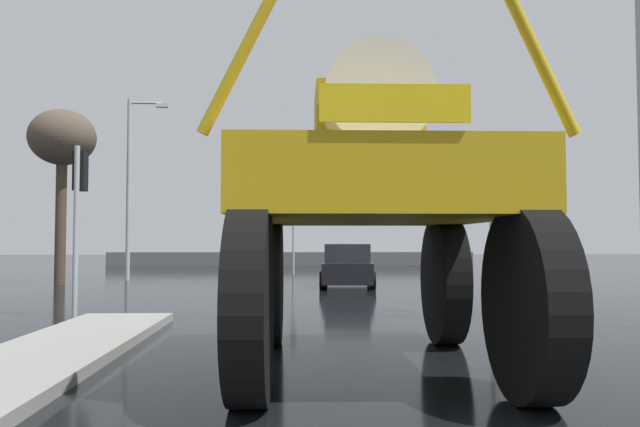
% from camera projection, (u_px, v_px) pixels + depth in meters
% --- Properties ---
extents(ground_plane, '(120.00, 120.00, 0.00)m').
position_uv_depth(ground_plane, '(295.00, 295.00, 18.76)').
color(ground_plane, black).
extents(median_island, '(1.72, 9.17, 0.15)m').
position_uv_depth(median_island, '(38.00, 360.00, 7.99)').
color(median_island, gray).
rests_on(median_island, ground).
extents(oversize_sprayer, '(3.76, 5.65, 4.20)m').
position_uv_depth(oversize_sprayer, '(370.00, 206.00, 7.95)').
color(oversize_sprayer, black).
rests_on(oversize_sprayer, ground).
extents(sedan_ahead, '(2.16, 4.23, 1.52)m').
position_uv_depth(sedan_ahead, '(347.00, 267.00, 22.18)').
color(sedan_ahead, black).
rests_on(sedan_ahead, ground).
extents(traffic_signal_near_left, '(0.24, 0.54, 3.62)m').
position_uv_depth(traffic_signal_near_left, '(79.00, 193.00, 13.24)').
color(traffic_signal_near_left, '#A8AAAF').
rests_on(traffic_signal_near_left, ground).
extents(traffic_signal_near_right, '(0.24, 0.54, 3.95)m').
position_uv_depth(traffic_signal_near_right, '(489.00, 183.00, 13.67)').
color(traffic_signal_near_right, '#A8AAAF').
rests_on(traffic_signal_near_right, ground).
extents(traffic_signal_far_left, '(0.24, 0.55, 3.64)m').
position_uv_depth(traffic_signal_far_left, '(293.00, 221.00, 30.99)').
color(traffic_signal_far_left, '#A8AAAF').
rests_on(traffic_signal_far_left, ground).
extents(streetlight_far_left, '(1.69, 0.24, 7.57)m').
position_uv_depth(streetlight_far_left, '(132.00, 179.00, 25.91)').
color(streetlight_far_left, '#A8AAAF').
rests_on(streetlight_far_left, ground).
extents(bare_tree_left, '(2.47, 2.47, 6.58)m').
position_uv_depth(bare_tree_left, '(62.00, 142.00, 23.43)').
color(bare_tree_left, '#473828').
rests_on(bare_tree_left, ground).
extents(roadside_barrier, '(24.86, 0.24, 0.90)m').
position_uv_depth(roadside_barrier, '(292.00, 259.00, 42.21)').
color(roadside_barrier, '#59595B').
rests_on(roadside_barrier, ground).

